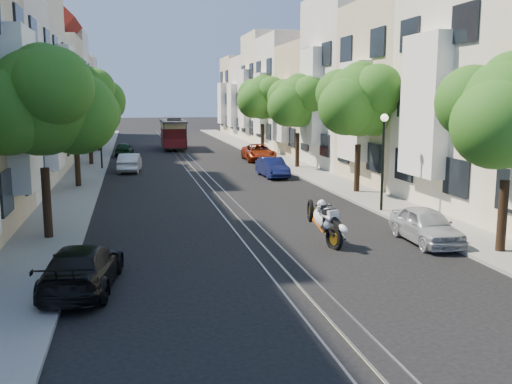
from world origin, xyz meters
TOP-DOWN VIEW (x-y plane):
  - ground at (0.00, 28.00)m, footprint 200.00×200.00m
  - sidewalk_east at (7.25, 28.00)m, footprint 2.50×80.00m
  - sidewalk_west at (-7.25, 28.00)m, footprint 2.50×80.00m
  - rail_left at (-0.55, 28.00)m, footprint 0.06×80.00m
  - rail_slot at (0.00, 28.00)m, footprint 0.06×80.00m
  - rail_right at (0.55, 28.00)m, footprint 0.06×80.00m
  - lane_line at (0.00, 28.00)m, footprint 0.08×80.00m
  - townhouses_east at (11.87, 27.91)m, footprint 7.75×72.00m
  - townhouses_west at (-11.87, 27.91)m, footprint 7.75×72.00m
  - tree_e_a at (7.26, -3.02)m, footprint 4.72×3.87m
  - tree_e_b at (7.26, 8.98)m, footprint 4.93×4.08m
  - tree_e_c at (7.26, 19.98)m, footprint 4.84×3.99m
  - tree_e_d at (7.26, 30.98)m, footprint 5.01×4.16m
  - tree_w_a at (-7.14, 1.98)m, footprint 4.93×4.08m
  - tree_w_b at (-7.14, 13.98)m, footprint 4.72×3.87m
  - tree_w_c at (-7.14, 24.98)m, footprint 5.13×4.28m
  - tree_w_d at (-7.14, 35.98)m, footprint 4.84×3.99m
  - lamp_east at (6.30, 4.00)m, footprint 0.32×0.32m
  - lamp_west at (-6.30, 22.00)m, footprint 0.32×0.32m
  - sportbike_rider at (2.05, -0.72)m, footprint 0.84×2.14m
  - cable_car at (-0.26, 37.32)m, footprint 2.39×7.38m
  - parked_car_e_near at (5.60, -1.14)m, footprint 1.57×3.65m
  - parked_car_e_mid at (4.40, 16.01)m, footprint 1.47×3.79m
  - parked_car_e_far at (5.60, 25.37)m, footprint 2.37×4.85m
  - parked_car_w_near at (-5.60, -3.72)m, footprint 2.18×4.33m
  - parked_car_w_mid at (-4.40, 20.65)m, footprint 1.68×3.91m
  - parked_car_w_far at (-4.87, 31.55)m, footprint 1.73×3.59m

SIDE VIEW (x-z plane):
  - ground at x=0.00m, z-range 0.00..0.00m
  - lane_line at x=0.00m, z-range 0.00..0.01m
  - rail_left at x=-0.55m, z-range 0.00..0.02m
  - rail_slot at x=0.00m, z-range 0.00..0.02m
  - rail_right at x=0.55m, z-range 0.00..0.02m
  - sidewalk_east at x=7.25m, z-range 0.00..0.12m
  - sidewalk_west at x=-7.25m, z-range 0.00..0.12m
  - parked_car_w_far at x=-4.87m, z-range 0.00..1.18m
  - parked_car_w_near at x=-5.60m, z-range 0.00..1.21m
  - parked_car_e_near at x=5.60m, z-range 0.00..1.23m
  - parked_car_e_mid at x=4.40m, z-range 0.00..1.23m
  - parked_car_w_mid at x=-4.40m, z-range 0.00..1.25m
  - parked_car_e_far at x=5.60m, z-range 0.00..1.33m
  - sportbike_rider at x=2.05m, z-range 0.10..1.65m
  - cable_car at x=-0.26m, z-range 0.26..3.09m
  - lamp_east at x=6.30m, z-range 0.77..4.93m
  - lamp_west at x=-6.30m, z-range 0.77..4.93m
  - tree_e_a at x=7.26m, z-range 1.26..7.53m
  - tree_w_b at x=-7.14m, z-range 1.26..7.53m
  - tree_e_c at x=7.26m, z-range 1.34..7.86m
  - tree_w_d at x=-7.14m, z-range 1.34..7.86m
  - tree_e_b at x=7.26m, z-range 1.39..8.07m
  - tree_w_a at x=-7.14m, z-range 1.39..8.07m
  - tree_e_d at x=7.26m, z-range 1.44..8.29m
  - tree_w_c at x=-7.14m, z-range 1.52..8.62m
  - townhouses_west at x=-11.87m, z-range -0.80..10.96m
  - townhouses_east at x=11.87m, z-range -0.82..11.18m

